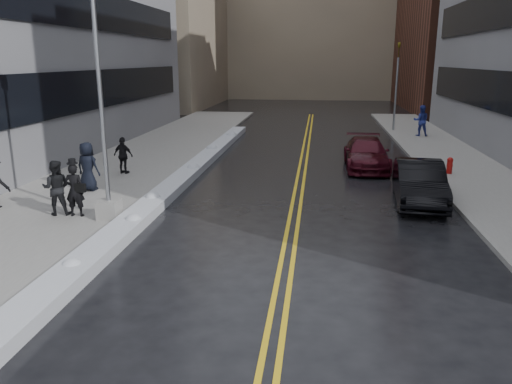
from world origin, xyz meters
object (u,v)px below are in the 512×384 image
(pedestrian_east, at_px, (421,121))
(car_black, at_px, (419,183))
(fire_hydrant, at_px, (450,165))
(pedestrian_d, at_px, (123,155))
(pedestrian_b, at_px, (56,188))
(pedestrian_c, at_px, (88,167))
(traffic_signal, at_px, (396,83))
(car_maroon, at_px, (366,154))
(lamppost, at_px, (104,144))
(pedestrian_fedora, at_px, (75,190))

(pedestrian_east, xyz_separation_m, car_black, (-3.00, -15.85, -0.39))
(fire_hydrant, bearing_deg, pedestrian_d, -172.90)
(pedestrian_b, distance_m, pedestrian_c, 3.08)
(traffic_signal, xyz_separation_m, pedestrian_east, (1.36, -2.62, -2.25))
(pedestrian_b, relative_size, pedestrian_d, 1.11)
(car_black, bearing_deg, car_maroon, 107.55)
(pedestrian_c, xyz_separation_m, pedestrian_east, (15.35, 16.14, 0.07))
(lamppost, xyz_separation_m, car_black, (10.16, 3.53, -1.77))
(fire_hydrant, height_order, pedestrian_d, pedestrian_d)
(pedestrian_east, height_order, car_black, pedestrian_east)
(pedestrian_east, bearing_deg, pedestrian_c, 49.42)
(fire_hydrant, distance_m, traffic_signal, 14.30)
(pedestrian_fedora, distance_m, pedestrian_d, 6.17)
(traffic_signal, bearing_deg, pedestrian_east, -62.59)
(lamppost, bearing_deg, pedestrian_c, 124.08)
(pedestrian_east, height_order, car_maroon, pedestrian_east)
(car_black, bearing_deg, pedestrian_b, -159.94)
(fire_hydrant, relative_size, pedestrian_east, 0.37)
(lamppost, distance_m, fire_hydrant, 14.81)
(lamppost, xyz_separation_m, pedestrian_east, (13.16, 19.38, -1.38))
(pedestrian_fedora, bearing_deg, pedestrian_b, -9.74)
(traffic_signal, height_order, pedestrian_b, traffic_signal)
(pedestrian_c, xyz_separation_m, pedestrian_d, (0.24, 2.98, -0.13))
(pedestrian_fedora, relative_size, pedestrian_c, 0.92)
(traffic_signal, relative_size, pedestrian_fedora, 3.50)
(pedestrian_fedora, bearing_deg, car_black, -166.26)
(pedestrian_d, relative_size, car_maroon, 0.33)
(traffic_signal, distance_m, pedestrian_fedora, 25.55)
(pedestrian_c, height_order, car_black, pedestrian_c)
(pedestrian_b, distance_m, car_maroon, 14.04)
(fire_hydrant, bearing_deg, lamppost, -146.96)
(pedestrian_d, xyz_separation_m, car_black, (12.12, -2.69, -0.20))
(pedestrian_east, bearing_deg, pedestrian_d, 44.03)
(pedestrian_d, bearing_deg, traffic_signal, -117.68)
(pedestrian_fedora, bearing_deg, pedestrian_c, -74.73)
(lamppost, distance_m, pedestrian_b, 2.36)
(pedestrian_fedora, xyz_separation_m, car_black, (11.31, 3.42, -0.25))
(fire_hydrant, relative_size, pedestrian_c, 0.39)
(car_maroon, bearing_deg, fire_hydrant, -21.36)
(pedestrian_east, xyz_separation_m, car_maroon, (-4.36, -10.01, -0.44))
(pedestrian_d, relative_size, car_black, 0.35)
(pedestrian_d, height_order, car_black, pedestrian_d)
(pedestrian_b, xyz_separation_m, pedestrian_east, (14.98, 19.19, 0.10))
(pedestrian_b, relative_size, car_maroon, 0.37)
(pedestrian_d, xyz_separation_m, pedestrian_east, (15.12, 13.16, 0.19))
(traffic_signal, relative_size, pedestrian_b, 3.35)
(fire_hydrant, height_order, pedestrian_fedora, pedestrian_fedora)
(pedestrian_d, distance_m, car_maroon, 11.21)
(car_maroon, bearing_deg, lamppost, -133.20)
(pedestrian_east, distance_m, car_black, 16.14)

